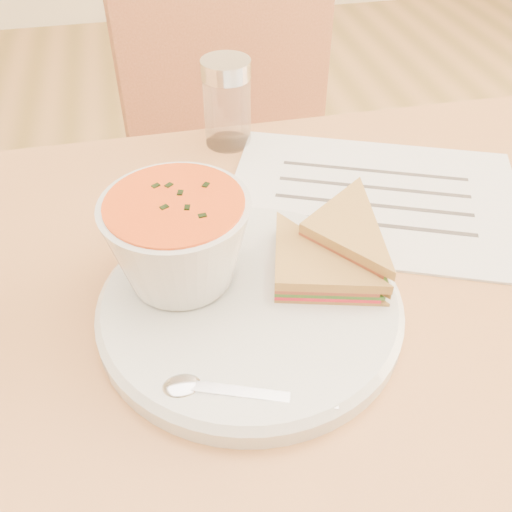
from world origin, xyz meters
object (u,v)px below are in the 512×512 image
object	(u,v)px
soup_bowl	(179,245)
dining_table	(246,509)
chair_far	(272,225)
plate	(250,307)
condiment_shaker	(227,103)

from	to	relation	value
soup_bowl	dining_table	bearing A→B (deg)	-44.62
chair_far	soup_bowl	xyz separation A→B (m)	(-0.20, -0.43, 0.35)
plate	condiment_shaker	xyz separation A→B (m)	(0.04, 0.30, 0.05)
plate	soup_bowl	world-z (taller)	soup_bowl
soup_bowl	condiment_shaker	size ratio (longest dim) A/B	1.17
soup_bowl	condiment_shaker	bearing A→B (deg)	71.11
dining_table	condiment_shaker	distance (m)	0.53
chair_far	plate	bearing A→B (deg)	60.65
plate	soup_bowl	distance (m)	0.08
chair_far	plate	distance (m)	0.57
dining_table	plate	xyz separation A→B (m)	(0.01, 0.01, 0.38)
chair_far	plate	xyz separation A→B (m)	(-0.14, -0.47, 0.30)
chair_far	soup_bowl	bearing A→B (deg)	52.95
dining_table	plate	bearing A→B (deg)	39.54
dining_table	condiment_shaker	bearing A→B (deg)	81.84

